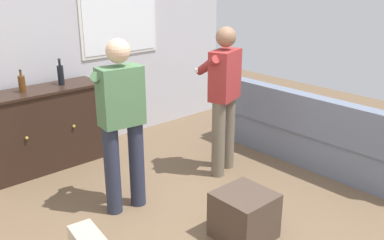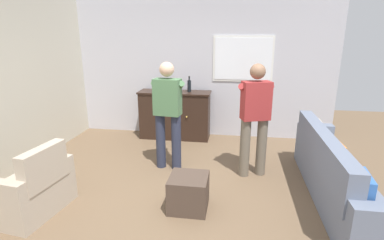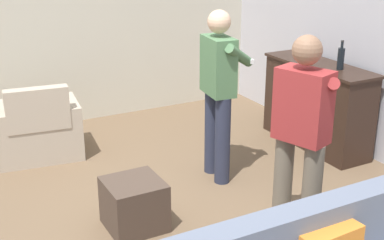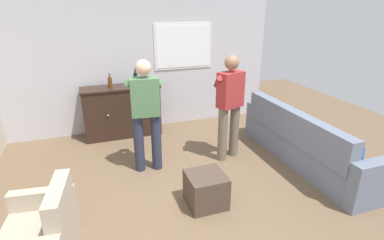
% 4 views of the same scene
% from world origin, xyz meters
% --- Properties ---
extents(ground, '(10.40, 10.40, 0.00)m').
position_xyz_m(ground, '(0.00, 0.00, 0.00)').
color(ground, brown).
extents(wall_back_with_window, '(5.20, 0.15, 2.80)m').
position_xyz_m(wall_back_with_window, '(0.02, 2.66, 1.41)').
color(wall_back_with_window, silver).
rests_on(wall_back_with_window, ground).
extents(couch, '(0.57, 2.63, 0.89)m').
position_xyz_m(couch, '(1.95, 0.28, 0.35)').
color(couch, slate).
rests_on(couch, ground).
extents(armchair, '(0.74, 0.95, 0.85)m').
position_xyz_m(armchair, '(-1.67, -0.59, 0.29)').
color(armchair, '#B2A38E').
rests_on(armchair, ground).
extents(sideboard_cabinet, '(1.43, 0.49, 0.96)m').
position_xyz_m(sideboard_cabinet, '(-0.53, 2.30, 0.48)').
color(sideboard_cabinet, black).
rests_on(sideboard_cabinet, ground).
extents(bottle_wine_green, '(0.07, 0.07, 0.31)m').
position_xyz_m(bottle_wine_green, '(-0.24, 2.31, 1.09)').
color(bottle_wine_green, black).
rests_on(bottle_wine_green, sideboard_cabinet).
extents(bottle_liquor_amber, '(0.07, 0.07, 0.25)m').
position_xyz_m(bottle_liquor_amber, '(-0.71, 2.29, 1.06)').
color(bottle_liquor_amber, '#593314').
rests_on(bottle_liquor_amber, sideboard_cabinet).
extents(ottoman, '(0.46, 0.46, 0.42)m').
position_xyz_m(ottoman, '(0.16, -0.23, 0.21)').
color(ottoman, '#47382D').
rests_on(ottoman, ground).
extents(person_standing_left, '(0.55, 0.50, 1.68)m').
position_xyz_m(person_standing_left, '(-0.34, 0.88, 0.94)').
color(person_standing_left, '#282D42').
rests_on(person_standing_left, ground).
extents(person_standing_right, '(0.53, 0.52, 1.68)m').
position_xyz_m(person_standing_right, '(0.96, 0.83, 0.94)').
color(person_standing_right, '#6B6051').
rests_on(person_standing_right, ground).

